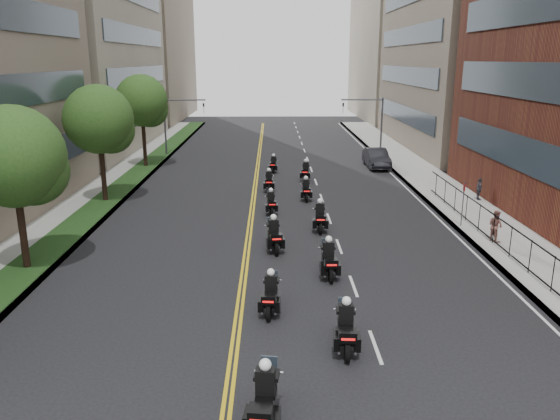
# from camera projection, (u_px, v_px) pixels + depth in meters

# --- Properties ---
(sidewalk_right) EXTENTS (4.00, 90.00, 0.15)m
(sidewalk_right) POSITION_uv_depth(u_px,v_px,m) (450.00, 196.00, 37.37)
(sidewalk_right) COLOR gray
(sidewalk_right) RESTS_ON ground
(sidewalk_left) EXTENTS (4.00, 90.00, 0.15)m
(sidewalk_left) POSITION_uv_depth(u_px,v_px,m) (98.00, 198.00, 37.01)
(sidewalk_left) COLOR gray
(sidewalk_left) RESTS_ON ground
(grass_strip) EXTENTS (2.00, 90.00, 0.04)m
(grass_strip) POSITION_uv_depth(u_px,v_px,m) (110.00, 196.00, 36.99)
(grass_strip) COLOR #1A3513
(grass_strip) RESTS_ON sidewalk_left
(building_right_tan) EXTENTS (15.11, 28.00, 30.00)m
(building_right_tan) POSITION_uv_depth(u_px,v_px,m) (483.00, 0.00, 55.68)
(building_right_tan) COLOR gray
(building_right_tan) RESTS_ON ground
(building_right_far) EXTENTS (15.00, 28.00, 26.00)m
(building_right_far) POSITION_uv_depth(u_px,v_px,m) (410.00, 34.00, 85.12)
(building_right_far) COLOR gray
(building_right_far) RESTS_ON ground
(building_left_far) EXTENTS (16.00, 28.00, 26.00)m
(building_left_far) POSITION_uv_depth(u_px,v_px,m) (131.00, 33.00, 84.47)
(building_left_far) COLOR gray
(building_left_far) RESTS_ON ground
(iron_fence) EXTENTS (0.05, 28.00, 1.50)m
(iron_fence) POSITION_uv_depth(u_px,v_px,m) (520.00, 249.00, 24.60)
(iron_fence) COLOR black
(iron_fence) RESTS_ON sidewalk_right
(street_trees) EXTENTS (4.40, 38.40, 7.98)m
(street_trees) POSITION_uv_depth(u_px,v_px,m) (71.00, 136.00, 29.51)
(street_trees) COLOR #321F16
(street_trees) RESTS_ON ground
(traffic_signal_right) EXTENTS (4.09, 0.20, 5.60)m
(traffic_signal_right) POSITION_uv_depth(u_px,v_px,m) (372.00, 118.00, 52.74)
(traffic_signal_right) COLOR #3F3F44
(traffic_signal_right) RESTS_ON ground
(traffic_signal_left) EXTENTS (4.09, 0.20, 5.60)m
(traffic_signal_left) POSITION_uv_depth(u_px,v_px,m) (175.00, 118.00, 52.46)
(traffic_signal_left) COLOR #3F3F44
(traffic_signal_left) RESTS_ON ground
(motorcycle_0) EXTENTS (0.74, 2.54, 1.87)m
(motorcycle_0) POSITION_uv_depth(u_px,v_px,m) (265.00, 402.00, 13.89)
(motorcycle_0) COLOR black
(motorcycle_0) RESTS_ON ground
(motorcycle_1) EXTENTS (0.62, 2.43, 1.80)m
(motorcycle_1) POSITION_uv_depth(u_px,v_px,m) (346.00, 329.00, 17.66)
(motorcycle_1) COLOR black
(motorcycle_1) RESTS_ON ground
(motorcycle_2) EXTENTS (0.63, 2.28, 1.68)m
(motorcycle_2) POSITION_uv_depth(u_px,v_px,m) (271.00, 295.00, 20.30)
(motorcycle_2) COLOR black
(motorcycle_2) RESTS_ON ground
(motorcycle_3) EXTENTS (0.57, 2.44, 1.80)m
(motorcycle_3) POSITION_uv_depth(u_px,v_px,m) (329.00, 261.00, 23.66)
(motorcycle_3) COLOR black
(motorcycle_3) RESTS_ON ground
(motorcycle_4) EXTENTS (0.74, 2.45, 1.82)m
(motorcycle_4) POSITION_uv_depth(u_px,v_px,m) (274.00, 236.00, 26.90)
(motorcycle_4) COLOR black
(motorcycle_4) RESTS_ON ground
(motorcycle_5) EXTENTS (0.58, 2.43, 1.79)m
(motorcycle_5) POSITION_uv_depth(u_px,v_px,m) (320.00, 218.00, 30.04)
(motorcycle_5) COLOR black
(motorcycle_5) RESTS_ON ground
(motorcycle_6) EXTENTS (0.56, 2.14, 1.58)m
(motorcycle_6) POSITION_uv_depth(u_px,v_px,m) (271.00, 204.00, 33.37)
(motorcycle_6) COLOR black
(motorcycle_6) RESTS_ON ground
(motorcycle_7) EXTENTS (0.50, 2.19, 1.62)m
(motorcycle_7) POSITION_uv_depth(u_px,v_px,m) (306.00, 191.00, 36.60)
(motorcycle_7) COLOR black
(motorcycle_7) RESTS_ON ground
(motorcycle_8) EXTENTS (0.51, 2.24, 1.65)m
(motorcycle_8) POSITION_uv_depth(u_px,v_px,m) (269.00, 182.00, 39.10)
(motorcycle_8) COLOR black
(motorcycle_8) RESTS_ON ground
(motorcycle_9) EXTENTS (0.68, 2.28, 1.68)m
(motorcycle_9) POSITION_uv_depth(u_px,v_px,m) (306.00, 172.00, 42.47)
(motorcycle_9) COLOR black
(motorcycle_9) RESTS_ON ground
(motorcycle_10) EXTENTS (0.58, 2.10, 1.55)m
(motorcycle_10) POSITION_uv_depth(u_px,v_px,m) (273.00, 165.00, 45.59)
(motorcycle_10) COLOR black
(motorcycle_10) RESTS_ON ground
(parked_sedan) EXTENTS (1.80, 4.99, 1.63)m
(parked_sedan) POSITION_uv_depth(u_px,v_px,m) (376.00, 158.00, 47.57)
(parked_sedan) COLOR black
(parked_sedan) RESTS_ON ground
(pedestrian_b) EXTENTS (0.87, 0.96, 1.63)m
(pedestrian_b) POSITION_uv_depth(u_px,v_px,m) (495.00, 226.00, 27.78)
(pedestrian_b) COLOR brown
(pedestrian_b) RESTS_ON sidewalk_right
(pedestrian_c) EXTENTS (0.40, 0.88, 1.47)m
(pedestrian_c) POSITION_uv_depth(u_px,v_px,m) (479.00, 189.00, 35.98)
(pedestrian_c) COLOR #44424A
(pedestrian_c) RESTS_ON sidewalk_right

